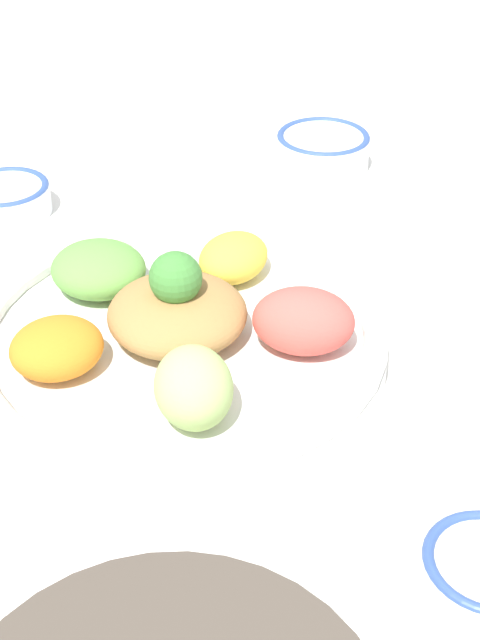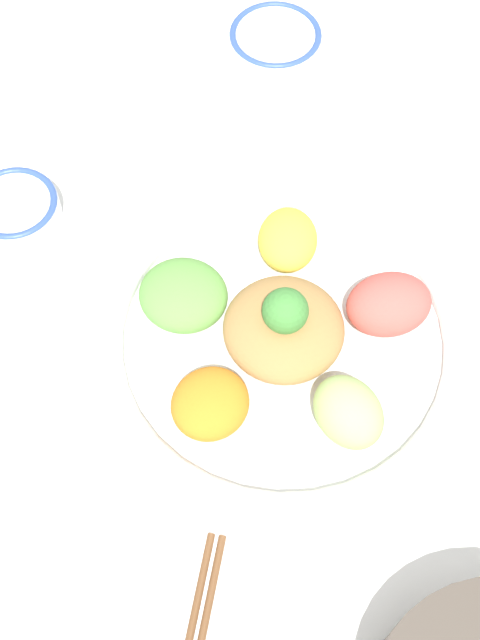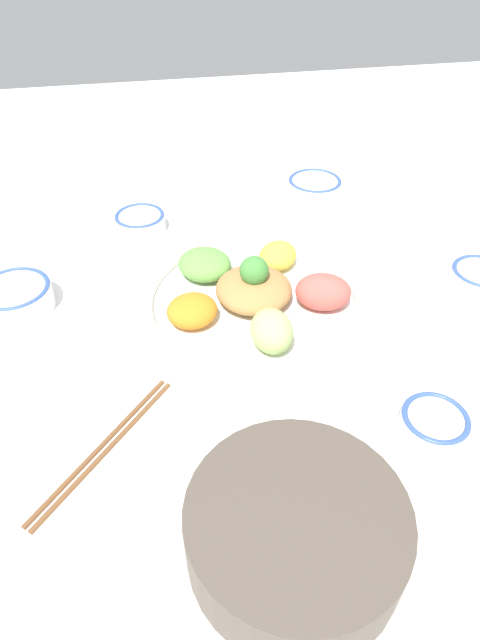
{
  "view_description": "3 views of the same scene",
  "coord_description": "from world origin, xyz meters",
  "views": [
    {
      "loc": [
        -0.06,
        -0.56,
        0.46
      ],
      "look_at": [
        0.02,
        -0.01,
        0.06
      ],
      "focal_mm": 50.0,
      "sensor_mm": 36.0,
      "label": 1
    },
    {
      "loc": [
        -0.26,
        -0.29,
        0.78
      ],
      "look_at": [
        -0.05,
        0.07,
        0.02
      ],
      "focal_mm": 50.0,
      "sensor_mm": 36.0,
      "label": 2
    },
    {
      "loc": [
        -0.17,
        -0.59,
        0.53
      ],
      "look_at": [
        -0.06,
        -0.01,
        0.02
      ],
      "focal_mm": 30.0,
      "sensor_mm": 36.0,
      "label": 3
    }
  ],
  "objects": [
    {
      "name": "sauce_bowl_dark",
      "position": [
        -0.19,
        0.3,
        0.02
      ],
      "size": [
        0.09,
        0.09,
        0.03
      ],
      "color": "white",
      "rests_on": "ground_plane"
    },
    {
      "name": "rice_bowl_blue",
      "position": [
        0.17,
        0.36,
        0.02
      ],
      "size": [
        0.11,
        0.11,
        0.04
      ],
      "color": "white",
      "rests_on": "ground_plane"
    },
    {
      "name": "salad_platter",
      "position": [
        -0.03,
        0.03,
        0.02
      ],
      "size": [
        0.35,
        0.35,
        0.1
      ],
      "color": "white",
      "rests_on": "ground_plane"
    },
    {
      "name": "serving_spoon_main",
      "position": [
        0.23,
        0.18,
        0.0
      ],
      "size": [
        0.08,
        0.11,
        0.01
      ],
      "rotation": [
        0.0,
        0.0,
        4.19
      ],
      "color": "white",
      "rests_on": "ground_plane"
    },
    {
      "name": "ground_plane",
      "position": [
        0.0,
        0.0,
        0.0
      ],
      "size": [
        2.4,
        2.4,
        0.0
      ],
      "primitive_type": "plane",
      "color": "white"
    }
  ]
}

